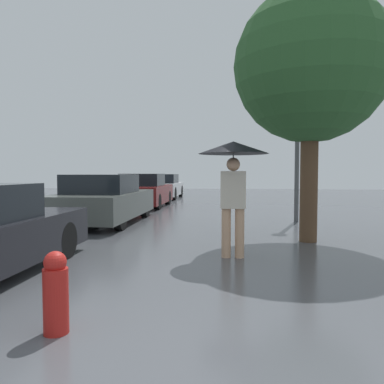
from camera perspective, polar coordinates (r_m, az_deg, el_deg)
name	(u,v)px	position (r m, az deg, el deg)	size (l,w,h in m)	color
ground_plane	(198,375)	(2.81, 0.89, -26.15)	(60.00, 60.00, 0.00)	#4C4F54
pedestrian	(233,163)	(6.04, 6.31, 4.34)	(1.13, 1.13, 1.87)	tan
parked_car_second	(104,200)	(10.55, -13.27, -1.21)	(1.86, 4.31, 1.33)	#4C514C
parked_car_third	(144,191)	(15.26, -7.38, 0.08)	(1.78, 3.80, 1.34)	maroon
parked_car_farthest	(164,187)	(20.27, -4.25, 0.77)	(1.62, 4.19, 1.31)	silver
tree	(311,67)	(8.04, 17.64, 17.72)	(3.00, 3.00, 4.96)	brown
street_lamp	(298,117)	(10.90, 15.79, 10.87)	(0.36, 0.36, 4.26)	#515456
fire_hydrant	(56,293)	(3.49, -20.06, -14.20)	(0.21, 0.21, 0.71)	#B21E19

